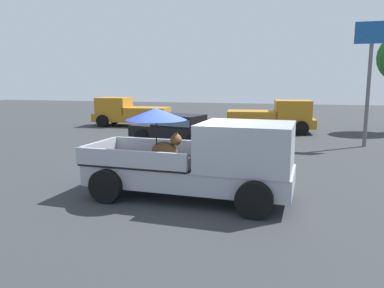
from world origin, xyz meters
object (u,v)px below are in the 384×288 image
at_px(pickup_truck_red, 274,117).
at_px(motel_sign, 371,60).
at_px(parked_sedan_near, 178,127).
at_px(pickup_truck_main, 206,160).
at_px(pickup_truck_far, 129,112).

relative_size(pickup_truck_red, motel_sign, 0.94).
bearing_deg(parked_sedan_near, pickup_truck_main, 126.08).
bearing_deg(motel_sign, pickup_truck_main, -119.07).
xyz_separation_m(pickup_truck_main, pickup_truck_red, (0.96, 12.77, -0.11)).
height_order(parked_sedan_near, motel_sign, motel_sign).
distance_m(pickup_truck_main, pickup_truck_red, 12.81).
distance_m(pickup_truck_main, pickup_truck_far, 15.90).
height_order(pickup_truck_red, pickup_truck_far, same).
xyz_separation_m(pickup_truck_main, motel_sign, (5.07, 9.12, 2.74)).
height_order(pickup_truck_main, parked_sedan_near, pickup_truck_main).
relative_size(pickup_truck_main, pickup_truck_red, 1.03).
distance_m(parked_sedan_near, motel_sign, 8.80).
bearing_deg(pickup_truck_far, pickup_truck_red, 171.20).
bearing_deg(pickup_truck_red, pickup_truck_far, 168.25).
bearing_deg(pickup_truck_main, pickup_truck_far, 123.64).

